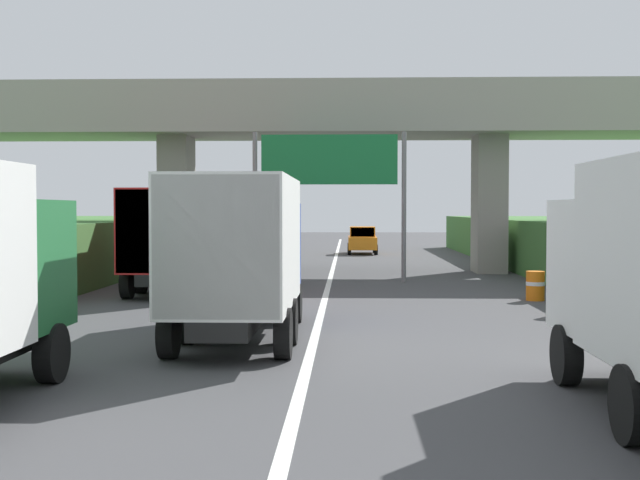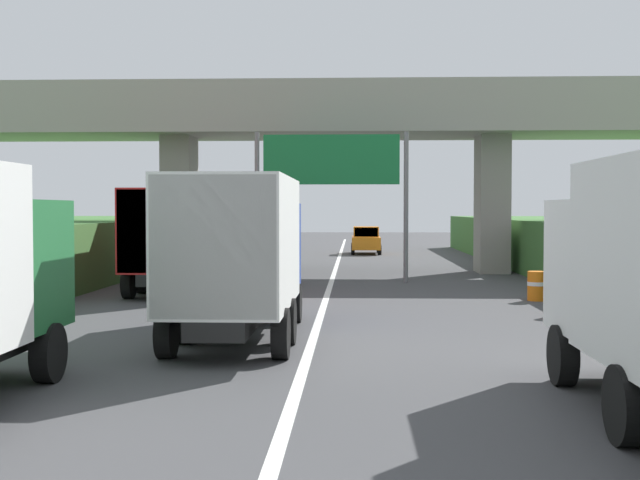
{
  "view_description": "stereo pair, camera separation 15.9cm",
  "coord_description": "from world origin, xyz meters",
  "px_view_note": "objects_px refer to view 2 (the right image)",
  "views": [
    {
      "loc": [
        0.73,
        -2.34,
        2.78
      ],
      "look_at": [
        0.0,
        19.13,
        2.0
      ],
      "focal_mm": 46.81,
      "sensor_mm": 36.0,
      "label": 1
    },
    {
      "loc": [
        0.89,
        -2.33,
        2.78
      ],
      "look_at": [
        0.0,
        19.13,
        2.0
      ],
      "focal_mm": 46.81,
      "sensor_mm": 36.0,
      "label": 2
    }
  ],
  "objects_px": {
    "truck_red": "(178,235)",
    "car_orange": "(366,240)",
    "overhead_highway_sign": "(331,170)",
    "construction_barrel_2": "(620,316)",
    "construction_barrel_4": "(537,286)",
    "speed_limit_sign": "(64,255)",
    "construction_barrel_3": "(567,298)",
    "car_black": "(216,255)",
    "truck_blue": "(240,250)"
  },
  "relations": [
    {
      "from": "truck_red",
      "to": "construction_barrel_3",
      "type": "distance_m",
      "value": 13.05
    },
    {
      "from": "truck_red",
      "to": "construction_barrel_3",
      "type": "xyz_separation_m",
      "value": [
        11.55,
        -5.9,
        -1.47
      ]
    },
    {
      "from": "truck_red",
      "to": "car_orange",
      "type": "height_order",
      "value": "truck_red"
    },
    {
      "from": "car_orange",
      "to": "construction_barrel_4",
      "type": "bearing_deg",
      "value": -79.74
    },
    {
      "from": "car_black",
      "to": "construction_barrel_3",
      "type": "height_order",
      "value": "car_black"
    },
    {
      "from": "car_black",
      "to": "construction_barrel_2",
      "type": "relative_size",
      "value": 4.56
    },
    {
      "from": "car_black",
      "to": "construction_barrel_4",
      "type": "xyz_separation_m",
      "value": [
        11.53,
        -9.79,
        -0.4
      ]
    },
    {
      "from": "car_orange",
      "to": "construction_barrel_4",
      "type": "xyz_separation_m",
      "value": [
        4.85,
        -26.79,
        -0.4
      ]
    },
    {
      "from": "speed_limit_sign",
      "to": "car_orange",
      "type": "bearing_deg",
      "value": 72.76
    },
    {
      "from": "truck_red",
      "to": "car_orange",
      "type": "relative_size",
      "value": 1.78
    },
    {
      "from": "overhead_highway_sign",
      "to": "speed_limit_sign",
      "type": "relative_size",
      "value": 2.64
    },
    {
      "from": "speed_limit_sign",
      "to": "truck_red",
      "type": "distance_m",
      "value": 5.13
    },
    {
      "from": "car_orange",
      "to": "construction_barrel_2",
      "type": "relative_size",
      "value": 4.56
    },
    {
      "from": "overhead_highway_sign",
      "to": "car_black",
      "type": "distance_m",
      "value": 7.08
    },
    {
      "from": "construction_barrel_2",
      "to": "truck_red",
      "type": "bearing_deg",
      "value": 141.2
    },
    {
      "from": "construction_barrel_3",
      "to": "construction_barrel_2",
      "type": "bearing_deg",
      "value": -86.04
    },
    {
      "from": "construction_barrel_2",
      "to": "construction_barrel_4",
      "type": "distance_m",
      "value": 7.18
    },
    {
      "from": "car_orange",
      "to": "construction_barrel_3",
      "type": "height_order",
      "value": "car_orange"
    },
    {
      "from": "overhead_highway_sign",
      "to": "truck_blue",
      "type": "height_order",
      "value": "overhead_highway_sign"
    },
    {
      "from": "speed_limit_sign",
      "to": "construction_barrel_2",
      "type": "xyz_separation_m",
      "value": [
        14.11,
        -4.93,
        -1.02
      ]
    },
    {
      "from": "car_orange",
      "to": "construction_barrel_3",
      "type": "distance_m",
      "value": 30.77
    },
    {
      "from": "speed_limit_sign",
      "to": "car_orange",
      "type": "height_order",
      "value": "speed_limit_sign"
    },
    {
      "from": "truck_red",
      "to": "car_black",
      "type": "distance_m",
      "value": 7.55
    },
    {
      "from": "speed_limit_sign",
      "to": "construction_barrel_4",
      "type": "height_order",
      "value": "speed_limit_sign"
    },
    {
      "from": "speed_limit_sign",
      "to": "truck_blue",
      "type": "relative_size",
      "value": 0.31
    },
    {
      "from": "car_black",
      "to": "construction_barrel_4",
      "type": "relative_size",
      "value": 4.56
    },
    {
      "from": "speed_limit_sign",
      "to": "truck_red",
      "type": "bearing_deg",
      "value": 63.07
    },
    {
      "from": "car_orange",
      "to": "truck_red",
      "type": "bearing_deg",
      "value": -105.3
    },
    {
      "from": "truck_blue",
      "to": "car_black",
      "type": "bearing_deg",
      "value": 101.19
    },
    {
      "from": "truck_blue",
      "to": "car_orange",
      "type": "bearing_deg",
      "value": 84.82
    },
    {
      "from": "construction_barrel_2",
      "to": "truck_blue",
      "type": "bearing_deg",
      "value": -174.24
    },
    {
      "from": "speed_limit_sign",
      "to": "car_black",
      "type": "xyz_separation_m",
      "value": [
        2.33,
        12.03,
        -0.62
      ]
    },
    {
      "from": "car_orange",
      "to": "construction_barrel_3",
      "type": "xyz_separation_m",
      "value": [
        4.85,
        -30.38,
        -0.4
      ]
    },
    {
      "from": "truck_red",
      "to": "speed_limit_sign",
      "type": "bearing_deg",
      "value": -116.93
    },
    {
      "from": "overhead_highway_sign",
      "to": "truck_red",
      "type": "bearing_deg",
      "value": -142.4
    },
    {
      "from": "speed_limit_sign",
      "to": "truck_red",
      "type": "relative_size",
      "value": 0.31
    },
    {
      "from": "overhead_highway_sign",
      "to": "truck_blue",
      "type": "relative_size",
      "value": 0.81
    },
    {
      "from": "truck_blue",
      "to": "truck_red",
      "type": "height_order",
      "value": "same"
    },
    {
      "from": "truck_blue",
      "to": "truck_red",
      "type": "bearing_deg",
      "value": 108.94
    },
    {
      "from": "speed_limit_sign",
      "to": "car_black",
      "type": "relative_size",
      "value": 0.54
    },
    {
      "from": "overhead_highway_sign",
      "to": "speed_limit_sign",
      "type": "distance_m",
      "value": 11.59
    },
    {
      "from": "car_orange",
      "to": "construction_barrel_4",
      "type": "relative_size",
      "value": 4.56
    },
    {
      "from": "truck_red",
      "to": "construction_barrel_2",
      "type": "relative_size",
      "value": 8.11
    },
    {
      "from": "car_black",
      "to": "speed_limit_sign",
      "type": "bearing_deg",
      "value": -100.98
    },
    {
      "from": "car_black",
      "to": "construction_barrel_3",
      "type": "distance_m",
      "value": 17.66
    },
    {
      "from": "truck_red",
      "to": "construction_barrel_2",
      "type": "distance_m",
      "value": 15.21
    },
    {
      "from": "truck_blue",
      "to": "construction_barrel_2",
      "type": "xyz_separation_m",
      "value": [
        8.26,
        0.83,
        -1.47
      ]
    },
    {
      "from": "construction_barrel_2",
      "to": "car_black",
      "type": "bearing_deg",
      "value": 124.77
    },
    {
      "from": "car_orange",
      "to": "car_black",
      "type": "relative_size",
      "value": 1.0
    },
    {
      "from": "speed_limit_sign",
      "to": "car_orange",
      "type": "relative_size",
      "value": 0.54
    }
  ]
}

